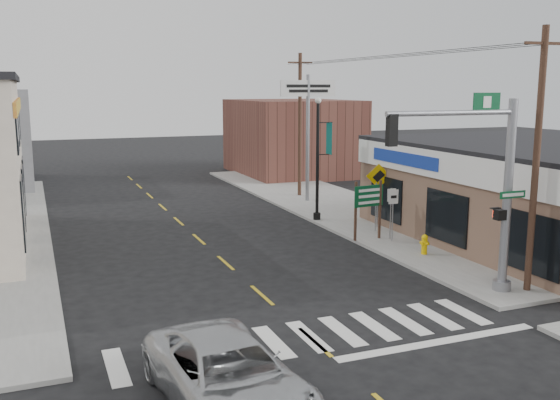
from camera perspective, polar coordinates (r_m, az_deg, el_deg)
name	(u,v)px	position (r m, az deg, el deg)	size (l,w,h in m)	color
ground	(315,342)	(16.66, 3.19, -12.84)	(140.00, 140.00, 0.00)	black
sidewalk_right	(368,218)	(31.70, 8.06, -1.62)	(6.00, 38.00, 0.13)	gray
center_line	(226,263)	(23.74, -5.00, -5.74)	(0.12, 56.00, 0.01)	gold
crosswalk	(308,336)	(16.99, 2.61, -12.34)	(11.00, 2.20, 0.01)	silver
bldg_distant_right	(292,137)	(47.77, 1.12, 5.77)	(8.00, 10.00, 5.60)	brown
suv	(229,376)	(13.24, -4.73, -15.76)	(2.41, 5.24, 1.46)	#B9BBBE
traffic_signal_pole	(490,176)	(20.13, 18.62, 2.07)	(4.93, 0.38, 6.25)	gray
guide_sign	(368,202)	(26.59, 8.09, -0.14)	(1.44, 0.13, 2.53)	#4B3023
fire_hydrant	(424,243)	(24.91, 13.07, -3.89)	(0.25, 0.25, 0.79)	#E8BB03
ped_crossing_sign	(378,184)	(29.04, 8.97, 1.44)	(1.15, 0.08, 2.97)	gray
lamp_post	(319,150)	(30.24, 3.56, 4.62)	(0.77, 0.61, 5.94)	black
dance_center_sign	(308,107)	(35.29, 2.57, 8.50)	(3.35, 0.21, 7.11)	gray
bare_tree	(483,160)	(26.69, 18.04, 3.50)	(2.22, 2.22, 4.44)	black
shrub_front	(495,246)	(25.06, 19.09, -4.04)	(1.23, 1.23, 0.92)	#223E1C
shrub_back	(444,218)	(29.84, 14.73, -1.56)	(1.24, 1.24, 0.93)	black
utility_pole_near	(536,159)	(20.88, 22.39, 3.50)	(1.43, 0.21, 8.24)	#412A1F
utility_pole_far	(300,124)	(37.14, 1.82, 7.00)	(1.46, 0.22, 8.38)	#422E1E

